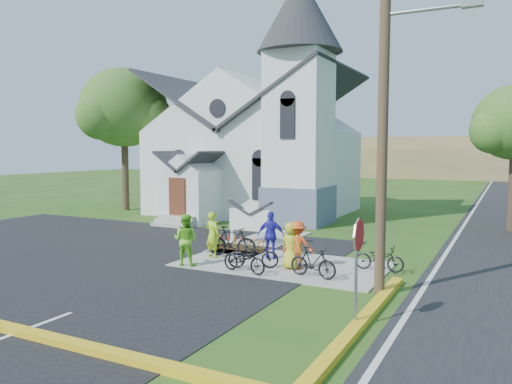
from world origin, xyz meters
The scene contains 20 objects.
ground centered at (0.00, 0.00, 0.00)m, with size 120.00×120.00×0.00m, color #295016.
parking_lot centered at (-7.00, -2.00, 0.01)m, with size 20.00×16.00×0.02m, color black.
sidewalk centered at (1.50, 0.50, 0.03)m, with size 7.00×4.00×0.05m, color gray.
church centered at (-5.48, 12.48, 5.25)m, with size 12.35×12.00×13.00m.
church_sign centered at (-1.20, 3.20, 1.03)m, with size 2.20×0.40×1.70m.
flower_bed centered at (-1.20, 2.30, 0.04)m, with size 2.60×1.10×0.07m, color #341F0E.
utility_pole centered at (5.36, -1.50, 5.40)m, with size 3.45×0.28×10.00m.
stop_sign centered at (5.43, -4.20, 1.78)m, with size 0.11×0.76×2.48m.
tree_lot_corner centered at (-14.00, 10.00, 6.60)m, with size 5.60×5.60×9.15m.
distant_hills centered at (3.36, 56.33, 2.17)m, with size 61.00×10.00×5.60m.
cyclist_0 centered at (-1.21, 0.28, 0.88)m, with size 0.61×0.40×1.67m, color #ACDF1A.
bike_0 centered at (0.89, -0.52, 0.49)m, with size 0.59×1.68×0.88m, color black.
cyclist_1 centered at (-1.36, -1.19, 0.93)m, with size 0.85×0.66×1.75m, color #70D728.
bike_1 centered at (-0.66, 0.72, 0.61)m, with size 0.52×1.85×1.11m, color black.
cyclist_2 centered at (0.80, 1.03, 0.90)m, with size 1.00×0.42×1.71m, color #2924B7.
bike_2 centered at (0.91, -1.20, 0.49)m, with size 0.58×1.66×0.87m, color black.
cyclist_3 centered at (2.25, 0.04, 0.85)m, with size 1.03×0.59×1.59m, color #E04D18.
bike_3 centered at (3.09, -0.77, 0.53)m, with size 0.45×1.58×0.95m, color black.
cyclist_4 centered at (2.05, -0.05, 0.83)m, with size 0.76×0.49×1.56m, color gold.
bike_4 centered at (4.70, 1.00, 0.47)m, with size 0.56×1.59×0.84m, color black.
Camera 1 is at (8.41, -14.95, 4.01)m, focal length 35.00 mm.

